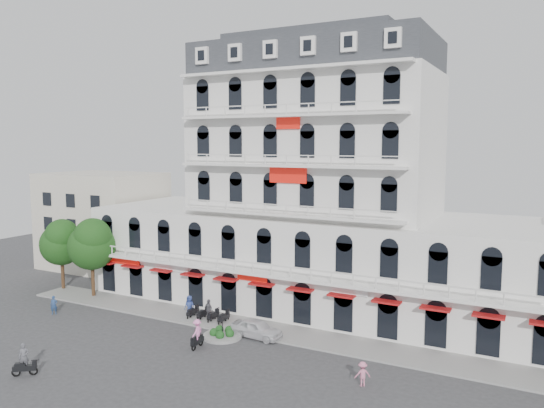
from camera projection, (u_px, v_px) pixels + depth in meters
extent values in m
plane|color=#38383A|center=(212.00, 373.00, 36.38)|extent=(120.00, 120.00, 0.00)
cube|color=gray|center=(272.00, 331.00, 44.29)|extent=(53.00, 4.00, 0.16)
cube|color=silver|center=(315.00, 259.00, 51.71)|extent=(45.00, 14.00, 9.00)
cube|color=silver|center=(316.00, 145.00, 50.46)|extent=(22.00, 12.00, 13.00)
cube|color=#2D3035|center=(317.00, 60.00, 49.56)|extent=(21.56, 11.76, 3.00)
cube|color=#2D3035|center=(317.00, 39.00, 49.35)|extent=(15.84, 8.64, 0.80)
cube|color=#AF1516|center=(280.00, 287.00, 45.22)|extent=(40.50, 1.00, 0.15)
cube|color=red|center=(288.00, 175.00, 45.36)|extent=(3.50, 0.10, 1.40)
cube|color=beige|center=(103.00, 220.00, 67.14)|extent=(14.00, 10.00, 12.00)
cylinder|color=gray|center=(222.00, 336.00, 43.03)|extent=(3.20, 3.20, 0.24)
cylinder|color=black|center=(222.00, 327.00, 42.94)|extent=(0.08, 0.08, 1.40)
sphere|color=#164417|center=(230.00, 333.00, 42.67)|extent=(0.70, 0.70, 0.70)
sphere|color=#164417|center=(229.00, 330.00, 43.47)|extent=(0.70, 0.70, 0.70)
sphere|color=#164417|center=(219.00, 329.00, 43.62)|extent=(0.70, 0.70, 0.70)
sphere|color=#164417|center=(214.00, 332.00, 42.90)|extent=(0.70, 0.70, 0.70)
sphere|color=#164417|center=(220.00, 335.00, 42.31)|extent=(0.70, 0.70, 0.70)
cylinder|color=#382314|center=(63.00, 274.00, 56.97)|extent=(0.36, 0.36, 3.52)
sphere|color=#163E13|center=(61.00, 244.00, 56.61)|extent=(4.48, 4.48, 4.48)
sphere|color=#163E13|center=(62.00, 236.00, 56.00)|extent=(3.52, 3.52, 3.52)
sphere|color=#163E13|center=(61.00, 238.00, 56.99)|extent=(3.20, 3.20, 3.20)
cylinder|color=#382314|center=(93.00, 279.00, 54.21)|extent=(0.36, 0.36, 3.74)
sphere|color=#163E13|center=(92.00, 246.00, 53.83)|extent=(4.76, 4.76, 4.76)
sphere|color=#163E13|center=(93.00, 237.00, 53.21)|extent=(3.74, 3.74, 3.74)
sphere|color=#163E13|center=(91.00, 239.00, 54.20)|extent=(3.40, 3.40, 3.40)
imported|color=silver|center=(257.00, 329.00, 42.92)|extent=(4.47, 2.02, 1.49)
cube|color=black|center=(25.00, 368.00, 35.87)|extent=(1.38, 1.22, 0.35)
torus|color=black|center=(33.00, 371.00, 36.01)|extent=(0.54, 0.47, 0.60)
torus|color=black|center=(16.00, 372.00, 35.79)|extent=(0.54, 0.47, 0.60)
imported|color=#56575E|center=(24.00, 356.00, 35.77)|extent=(0.79, 0.76, 1.82)
cube|color=black|center=(197.00, 341.00, 40.72)|extent=(0.48, 1.53, 0.35)
torus|color=black|center=(194.00, 347.00, 40.25)|extent=(0.17, 0.61, 0.60)
torus|color=black|center=(201.00, 342.00, 41.26)|extent=(0.17, 0.61, 0.60)
imported|color=#F883CB|center=(197.00, 331.00, 40.63)|extent=(0.78, 1.24, 1.83)
imported|color=navy|center=(189.00, 306.00, 48.14)|extent=(1.03, 0.75, 1.95)
imported|color=#56555D|center=(209.00, 310.00, 47.14)|extent=(1.21, 0.82, 1.90)
imported|color=pink|center=(363.00, 374.00, 34.33)|extent=(1.21, 1.09, 1.63)
imported|color=navy|center=(54.00, 305.00, 48.81)|extent=(0.74, 0.73, 1.72)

